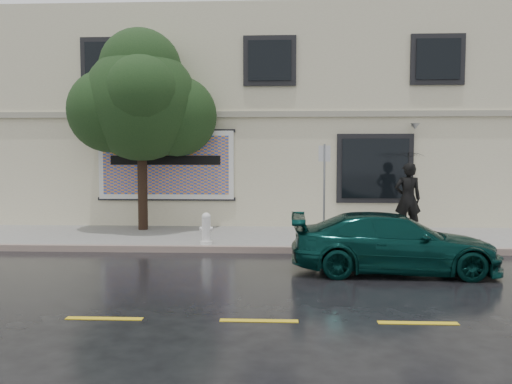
{
  "coord_description": "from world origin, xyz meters",
  "views": [
    {
      "loc": [
        0.26,
        -10.33,
        2.29
      ],
      "look_at": [
        -0.29,
        2.2,
        1.42
      ],
      "focal_mm": 35.0,
      "sensor_mm": 36.0,
      "label": 1
    }
  ],
  "objects_px": {
    "pedestrian": "(408,199)",
    "fire_hydrant": "(206,229)",
    "street_tree": "(141,105)",
    "car": "(393,243)"
  },
  "relations": [
    {
      "from": "pedestrian",
      "to": "fire_hydrant",
      "type": "bearing_deg",
      "value": 18.24
    },
    {
      "from": "street_tree",
      "to": "fire_hydrant",
      "type": "bearing_deg",
      "value": -47.04
    },
    {
      "from": "pedestrian",
      "to": "car",
      "type": "bearing_deg",
      "value": 71.87
    },
    {
      "from": "pedestrian",
      "to": "street_tree",
      "type": "xyz_separation_m",
      "value": [
        -7.59,
        0.62,
        2.68
      ]
    },
    {
      "from": "car",
      "to": "fire_hydrant",
      "type": "xyz_separation_m",
      "value": [
        -4.07,
        2.2,
        -0.06
      ]
    },
    {
      "from": "car",
      "to": "pedestrian",
      "type": "height_order",
      "value": "pedestrian"
    },
    {
      "from": "car",
      "to": "pedestrian",
      "type": "distance_m",
      "value": 4.22
    },
    {
      "from": "pedestrian",
      "to": "fire_hydrant",
      "type": "xyz_separation_m",
      "value": [
        -5.36,
        -1.78,
        -0.61
      ]
    },
    {
      "from": "pedestrian",
      "to": "fire_hydrant",
      "type": "relative_size",
      "value": 2.55
    },
    {
      "from": "car",
      "to": "street_tree",
      "type": "height_order",
      "value": "street_tree"
    }
  ]
}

